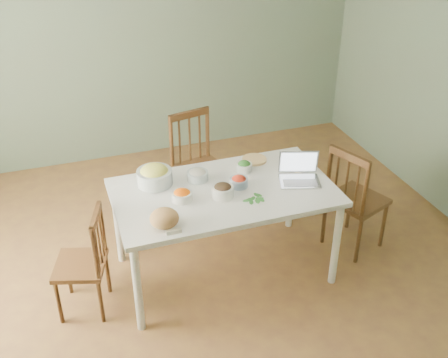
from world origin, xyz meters
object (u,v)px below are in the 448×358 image
object	(u,v)px
bowl_squash	(154,175)
dining_table	(224,232)
chair_left	(80,263)
bread_boule	(164,218)
chair_right	(357,197)
chair_far	(200,168)
laptop	(300,170)

from	to	relation	value
bowl_squash	dining_table	bearing A→B (deg)	-28.83
chair_left	bread_boule	bearing A→B (deg)	83.88
bread_boule	chair_right	bearing A→B (deg)	9.54
chair_far	bread_boule	bearing A→B (deg)	-129.48
chair_right	bowl_squash	bearing A→B (deg)	58.67
chair_left	bowl_squash	size ratio (longest dim) A/B	3.10
chair_far	chair_right	world-z (taller)	chair_far
bread_boule	bowl_squash	size ratio (longest dim) A/B	0.74
bread_boule	bowl_squash	bearing A→B (deg)	83.84
chair_far	chair_left	world-z (taller)	chair_far
bowl_squash	laptop	bearing A→B (deg)	-17.83
bowl_squash	laptop	size ratio (longest dim) A/B	0.89
dining_table	laptop	size ratio (longest dim) A/B	5.44
dining_table	chair_left	xyz separation A→B (m)	(-1.15, -0.06, 0.03)
chair_right	bread_boule	bearing A→B (deg)	77.87
laptop	bread_boule	bearing A→B (deg)	-150.73
chair_right	bowl_squash	world-z (taller)	chair_right
dining_table	chair_far	size ratio (longest dim) A/B	1.68
bread_boule	bowl_squash	xyz separation A→B (m)	(0.06, 0.58, 0.01)
chair_left	bread_boule	distance (m)	0.79
chair_right	chair_left	bearing A→B (deg)	69.18
bowl_squash	laptop	distance (m)	1.15
bowl_squash	chair_far	bearing A→B (deg)	48.22
chair_right	bread_boule	xyz separation A→B (m)	(-1.76, -0.30, 0.37)
chair_left	chair_right	distance (m)	2.36
chair_left	chair_right	xyz separation A→B (m)	(2.36, 0.04, 0.06)
dining_table	bowl_squash	xyz separation A→B (m)	(-0.48, 0.27, 0.48)
dining_table	chair_right	bearing A→B (deg)	-1.03
bread_boule	laptop	bearing A→B (deg)	11.44
chair_right	bowl_squash	size ratio (longest dim) A/B	3.55
dining_table	bowl_squash	size ratio (longest dim) A/B	6.14
chair_left	bowl_squash	world-z (taller)	bowl_squash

